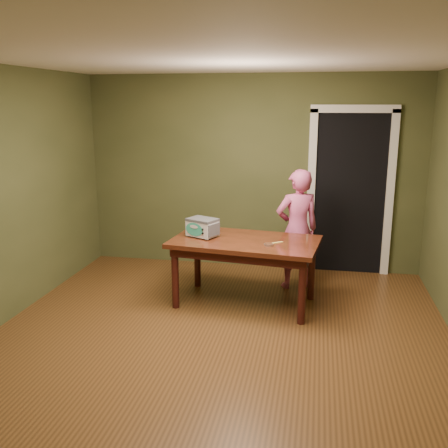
{
  "coord_description": "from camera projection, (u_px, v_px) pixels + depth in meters",
  "views": [
    {
      "loc": [
        0.87,
        -4.14,
        2.23
      ],
      "look_at": [
        -0.1,
        1.0,
        0.95
      ],
      "focal_mm": 40.0,
      "sensor_mm": 36.0,
      "label": 1
    }
  ],
  "objects": [
    {
      "name": "doorway",
      "position": [
        348.0,
        191.0,
        6.81
      ],
      "size": [
        1.1,
        0.66,
        2.25
      ],
      "color": "black",
      "rests_on": "ground"
    },
    {
      "name": "spatula",
      "position": [
        276.0,
        243.0,
        5.38
      ],
      "size": [
        0.16,
        0.13,
        0.01
      ],
      "primitive_type": "cube",
      "rotation": [
        0.0,
        0.0,
        0.67
      ],
      "color": "#DBC75F",
      "rests_on": "dining_table"
    },
    {
      "name": "dining_table",
      "position": [
        245.0,
        248.0,
        5.54
      ],
      "size": [
        1.7,
        1.08,
        0.75
      ],
      "rotation": [
        0.0,
        0.0,
        -0.12
      ],
      "color": "#36180C",
      "rests_on": "floor"
    },
    {
      "name": "baking_pan",
      "position": [
        269.0,
        244.0,
        5.29
      ],
      "size": [
        0.1,
        0.1,
        0.02
      ],
      "color": "silver",
      "rests_on": "dining_table"
    },
    {
      "name": "child",
      "position": [
        297.0,
        229.0,
        6.03
      ],
      "size": [
        0.63,
        0.53,
        1.47
      ],
      "primitive_type": "imported",
      "rotation": [
        0.0,
        0.0,
        3.54
      ],
      "color": "#CC5488",
      "rests_on": "floor"
    },
    {
      "name": "room_shell",
      "position": [
        213.0,
        165.0,
        4.23
      ],
      "size": [
        4.52,
        5.02,
        2.61
      ],
      "color": "#4E522B",
      "rests_on": "ground"
    },
    {
      "name": "toy_oven",
      "position": [
        202.0,
        227.0,
        5.61
      ],
      "size": [
        0.39,
        0.34,
        0.21
      ],
      "rotation": [
        0.0,
        0.0,
        -0.44
      ],
      "color": "#4C4F54",
      "rests_on": "dining_table"
    },
    {
      "name": "floor",
      "position": [
        214.0,
        349.0,
        4.64
      ],
      "size": [
        5.0,
        5.0,
        0.0
      ],
      "primitive_type": "plane",
      "color": "brown",
      "rests_on": "ground"
    }
  ]
}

